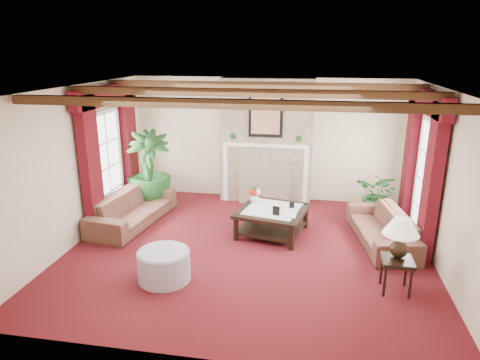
% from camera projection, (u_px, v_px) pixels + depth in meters
% --- Properties ---
extents(floor, '(6.00, 6.00, 0.00)m').
position_uv_depth(floor, '(248.00, 249.00, 7.31)').
color(floor, '#4B0D10').
rests_on(floor, ground).
extents(ceiling, '(6.00, 6.00, 0.00)m').
position_uv_depth(ceiling, '(249.00, 89.00, 6.51)').
color(ceiling, white).
rests_on(ceiling, floor).
extents(back_wall, '(6.00, 0.02, 2.70)m').
position_uv_depth(back_wall, '(267.00, 140.00, 9.50)').
color(back_wall, beige).
rests_on(back_wall, ground).
extents(left_wall, '(0.02, 5.50, 2.70)m').
position_uv_depth(left_wall, '(77.00, 165.00, 7.41)').
color(left_wall, beige).
rests_on(left_wall, ground).
extents(right_wall, '(0.02, 5.50, 2.70)m').
position_uv_depth(right_wall, '(445.00, 183.00, 6.41)').
color(right_wall, beige).
rests_on(right_wall, ground).
extents(ceiling_beams, '(6.00, 3.00, 0.12)m').
position_uv_depth(ceiling_beams, '(249.00, 93.00, 6.53)').
color(ceiling_beams, '#3C2613').
rests_on(ceiling_beams, ceiling).
extents(fireplace, '(2.00, 0.52, 2.70)m').
position_uv_depth(fireplace, '(268.00, 78.00, 8.91)').
color(fireplace, tan).
rests_on(fireplace, ground).
extents(french_door_left, '(0.10, 1.10, 2.16)m').
position_uv_depth(french_door_left, '(102.00, 112.00, 8.11)').
color(french_door_left, white).
rests_on(french_door_left, ground).
extents(french_door_right, '(0.10, 1.10, 2.16)m').
position_uv_depth(french_door_right, '(433.00, 121.00, 7.13)').
color(french_door_right, white).
rests_on(french_door_right, ground).
extents(curtains_left, '(0.20, 2.40, 2.55)m').
position_uv_depth(curtains_left, '(106.00, 90.00, 7.97)').
color(curtains_left, '#43090D').
rests_on(curtains_left, ground).
extents(curtains_right, '(0.20, 2.40, 2.55)m').
position_uv_depth(curtains_right, '(430.00, 95.00, 7.02)').
color(curtains_right, '#43090D').
rests_on(curtains_right, ground).
extents(sofa_left, '(2.30, 1.18, 0.84)m').
position_uv_depth(sofa_left, '(133.00, 203.00, 8.28)').
color(sofa_left, black).
rests_on(sofa_left, ground).
extents(sofa_right, '(2.16, 1.24, 0.77)m').
position_uv_depth(sofa_right, '(382.00, 222.00, 7.46)').
color(sofa_right, black).
rests_on(sofa_right, ground).
extents(potted_palm, '(2.27, 2.40, 0.92)m').
position_uv_depth(potted_palm, '(150.00, 186.00, 9.18)').
color(potted_palm, black).
rests_on(potted_palm, ground).
extents(small_plant, '(1.77, 1.78, 0.77)m').
position_uv_depth(small_plant, '(380.00, 200.00, 8.55)').
color(small_plant, black).
rests_on(small_plant, ground).
extents(coffee_table, '(1.39, 1.39, 0.48)m').
position_uv_depth(coffee_table, '(272.00, 221.00, 7.87)').
color(coffee_table, black).
rests_on(coffee_table, ground).
extents(side_table, '(0.50, 0.50, 0.50)m').
position_uv_depth(side_table, '(396.00, 275.00, 5.99)').
color(side_table, black).
rests_on(side_table, ground).
extents(ottoman, '(0.77, 0.77, 0.45)m').
position_uv_depth(ottoman, '(164.00, 266.00, 6.30)').
color(ottoman, '#9C95A9').
rests_on(ottoman, ground).
extents(table_lamp, '(0.49, 0.49, 0.62)m').
position_uv_depth(table_lamp, '(400.00, 239.00, 5.83)').
color(table_lamp, black).
rests_on(table_lamp, side_table).
extents(flower_vase, '(0.18, 0.19, 0.18)m').
position_uv_depth(flower_vase, '(254.00, 198.00, 8.13)').
color(flower_vase, silver).
rests_on(flower_vase, coffee_table).
extents(book, '(0.20, 0.05, 0.26)m').
position_uv_depth(book, '(285.00, 209.00, 7.47)').
color(book, black).
rests_on(book, coffee_table).
extents(photo_frame_a, '(0.13, 0.07, 0.17)m').
position_uv_depth(photo_frame_a, '(276.00, 211.00, 7.48)').
color(photo_frame_a, black).
rests_on(photo_frame_a, coffee_table).
extents(photo_frame_b, '(0.10, 0.04, 0.12)m').
position_uv_depth(photo_frame_b, '(292.00, 205.00, 7.82)').
color(photo_frame_b, black).
rests_on(photo_frame_b, coffee_table).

